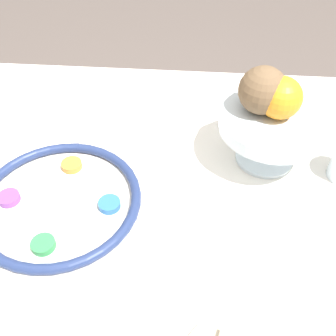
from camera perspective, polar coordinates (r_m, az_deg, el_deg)
dining_table at (r=1.09m, az=-5.93°, el=-18.48°), size 1.36×1.07×0.72m
seder_plate at (r=0.81m, az=-15.54°, el=-4.75°), size 0.33×0.33×0.03m
fruit_stand at (r=0.85m, az=14.79°, el=5.87°), size 0.22×0.22×0.12m
orange_fruit at (r=0.81m, az=16.03°, el=9.77°), size 0.09×0.09×0.09m
coconut at (r=0.82m, az=13.58°, el=10.89°), size 0.10×0.10×0.10m
fork_left at (r=1.01m, az=-11.44°, el=7.14°), size 0.04×0.19×0.01m
fork_right at (r=1.00m, az=-9.77°, el=7.09°), size 0.05×0.19×0.01m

